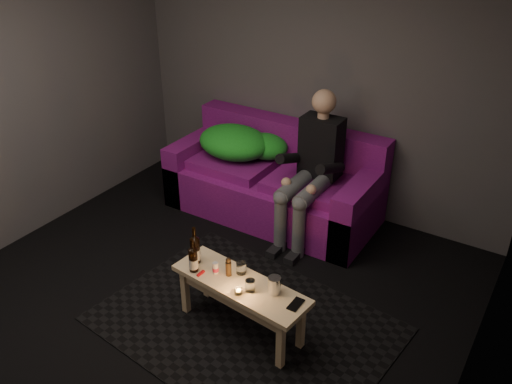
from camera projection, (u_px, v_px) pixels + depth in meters
floor at (178, 320)px, 4.19m from camera, size 4.50×4.50×0.00m
room at (204, 100)px, 3.74m from camera, size 4.50×4.50×4.50m
rug at (245, 324)px, 4.15m from camera, size 2.30×1.78×0.01m
sofa at (275, 183)px, 5.47m from camera, size 2.08×0.94×0.90m
green_blanket at (240, 143)px, 5.49m from camera, size 0.92×0.62×0.31m
person at (312, 166)px, 4.93m from camera, size 0.37×0.86×1.39m
coffee_table at (240, 291)px, 3.94m from camera, size 1.10×0.46×0.44m
beer_bottle_a at (195, 250)px, 4.07m from camera, size 0.08×0.08×0.31m
beer_bottle_b at (193, 259)px, 3.98m from camera, size 0.07×0.07×0.27m
salt_shaker at (215, 268)px, 3.98m from camera, size 0.06×0.06×0.09m
pepper_mill at (228, 269)px, 3.95m from camera, size 0.06×0.06×0.12m
tumbler_back at (241, 268)px, 3.98m from camera, size 0.09×0.09×0.09m
tealight at (238, 291)px, 3.78m from camera, size 0.06×0.06×0.04m
tumbler_front at (250, 285)px, 3.80m from camera, size 0.07×0.07×0.09m
steel_cup at (274, 285)px, 3.78m from camera, size 0.11×0.11×0.13m
smartphone at (296, 304)px, 3.69m from camera, size 0.07×0.15×0.01m
red_lighter at (201, 273)px, 3.99m from camera, size 0.02×0.07×0.01m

